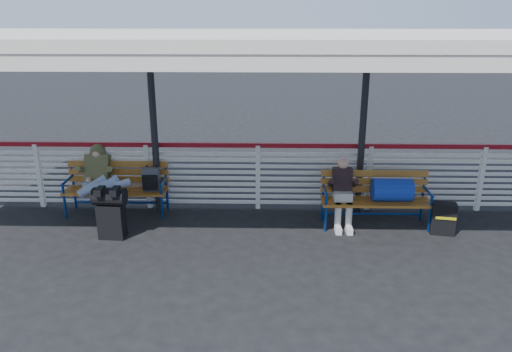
{
  "coord_description": "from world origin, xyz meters",
  "views": [
    {
      "loc": [
        0.17,
        -6.65,
        3.47
      ],
      "look_at": [
        -0.01,
        1.0,
        0.92
      ],
      "focal_mm": 35.0,
      "sensor_mm": 36.0,
      "label": 1
    }
  ],
  "objects_px": {
    "luggage_stack": "(111,211)",
    "bench_right": "(385,192)",
    "bench_left": "(125,182)",
    "companion_person": "(343,192)",
    "suitcase_side": "(443,219)",
    "traveler_man": "(101,182)"
  },
  "relations": [
    {
      "from": "luggage_stack",
      "to": "traveler_man",
      "type": "height_order",
      "value": "traveler_man"
    },
    {
      "from": "luggage_stack",
      "to": "bench_right",
      "type": "distance_m",
      "value": 4.47
    },
    {
      "from": "luggage_stack",
      "to": "traveler_man",
      "type": "distance_m",
      "value": 0.79
    },
    {
      "from": "traveler_man",
      "to": "suitcase_side",
      "type": "bearing_deg",
      "value": -3.93
    },
    {
      "from": "traveler_man",
      "to": "companion_person",
      "type": "xyz_separation_m",
      "value": [
        4.08,
        -0.09,
        -0.12
      ]
    },
    {
      "from": "companion_person",
      "to": "bench_right",
      "type": "bearing_deg",
      "value": -0.11
    },
    {
      "from": "luggage_stack",
      "to": "bench_left",
      "type": "relative_size",
      "value": 0.47
    },
    {
      "from": "luggage_stack",
      "to": "companion_person",
      "type": "height_order",
      "value": "companion_person"
    },
    {
      "from": "bench_right",
      "to": "traveler_man",
      "type": "bearing_deg",
      "value": 178.88
    },
    {
      "from": "bench_right",
      "to": "suitcase_side",
      "type": "xyz_separation_m",
      "value": [
        0.9,
        -0.3,
        -0.35
      ]
    },
    {
      "from": "bench_right",
      "to": "suitcase_side",
      "type": "height_order",
      "value": "bench_right"
    },
    {
      "from": "luggage_stack",
      "to": "traveler_man",
      "type": "bearing_deg",
      "value": 121.34
    },
    {
      "from": "luggage_stack",
      "to": "bench_left",
      "type": "distance_m",
      "value": 1.04
    },
    {
      "from": "luggage_stack",
      "to": "suitcase_side",
      "type": "bearing_deg",
      "value": 6.54
    },
    {
      "from": "traveler_man",
      "to": "bench_right",
      "type": "bearing_deg",
      "value": -1.12
    },
    {
      "from": "traveler_man",
      "to": "suitcase_side",
      "type": "relative_size",
      "value": 3.02
    },
    {
      "from": "bench_left",
      "to": "companion_person",
      "type": "distance_m",
      "value": 3.81
    },
    {
      "from": "luggage_stack",
      "to": "bench_left",
      "type": "bearing_deg",
      "value": 96.41
    },
    {
      "from": "companion_person",
      "to": "suitcase_side",
      "type": "height_order",
      "value": "companion_person"
    },
    {
      "from": "bench_left",
      "to": "suitcase_side",
      "type": "xyz_separation_m",
      "value": [
        5.39,
        -0.76,
        -0.31
      ]
    },
    {
      "from": "companion_person",
      "to": "luggage_stack",
      "type": "bearing_deg",
      "value": -171.35
    },
    {
      "from": "luggage_stack",
      "to": "bench_right",
      "type": "relative_size",
      "value": 0.47
    }
  ]
}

